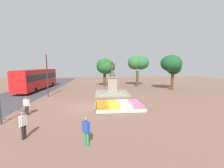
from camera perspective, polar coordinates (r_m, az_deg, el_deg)
ground_plane at (r=16.22m, az=-9.03°, el=-8.65°), size 81.16×81.16×0.00m
flower_planter at (r=15.55m, az=2.68°, el=-8.28°), size 5.01×3.64×0.57m
statue_monument at (r=22.93m, az=0.05°, el=-1.33°), size 5.05×5.05×4.97m
banner_pole at (r=22.40m, az=-23.51°, el=3.60°), size 0.23×1.08×5.85m
city_bus at (r=29.87m, az=-26.60°, el=1.94°), size 3.10×11.95×3.60m
pedestrian_with_handbag at (r=15.22m, az=-29.79°, el=-6.74°), size 0.57×0.26×1.71m
pedestrian_near_planter at (r=8.56m, az=-9.85°, el=-16.77°), size 0.48×0.40×1.65m
pedestrian_crossing_plaza at (r=10.59m, az=-30.74°, el=-12.71°), size 0.34×0.54×1.71m
kerb_bollard_mid_b at (r=17.31m, az=-32.25°, el=-7.27°), size 0.14×0.14×0.78m
park_tree_far_left at (r=30.95m, az=-2.61°, el=6.68°), size 3.80×3.75×5.73m
park_tree_behind_statue at (r=28.62m, az=21.91°, el=6.78°), size 4.35×4.29×6.14m
park_tree_far_right at (r=31.87m, az=9.93°, el=7.87°), size 4.38×3.54×6.29m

